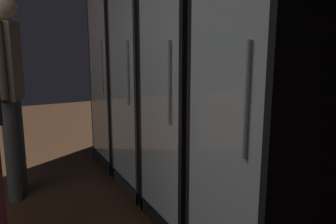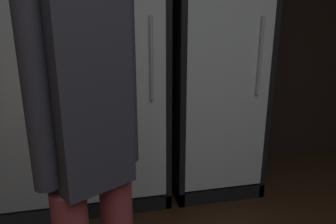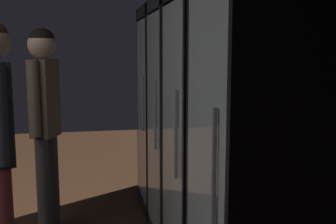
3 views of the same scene
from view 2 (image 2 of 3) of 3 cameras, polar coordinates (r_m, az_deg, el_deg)
The scene contains 5 objects.
wall_back at distance 2.62m, azimuth 2.13°, elevation 19.00°, with size 6.00×0.06×2.80m, color black.
cooler_left at distance 2.33m, azimuth -27.22°, elevation 6.27°, with size 0.65×0.63×1.91m.
cooler_center at distance 2.26m, azimuth -9.42°, elevation 7.40°, with size 0.65×0.63×1.91m.
cooler_right at distance 2.41m, azimuth 7.87°, elevation 8.05°, with size 0.65×0.63×1.91m.
shopper_far at distance 0.88m, azimuth -14.63°, elevation 2.62°, with size 0.29×0.23×1.70m.
Camera 2 is at (-0.65, 0.49, 1.29)m, focal length 33.77 mm.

